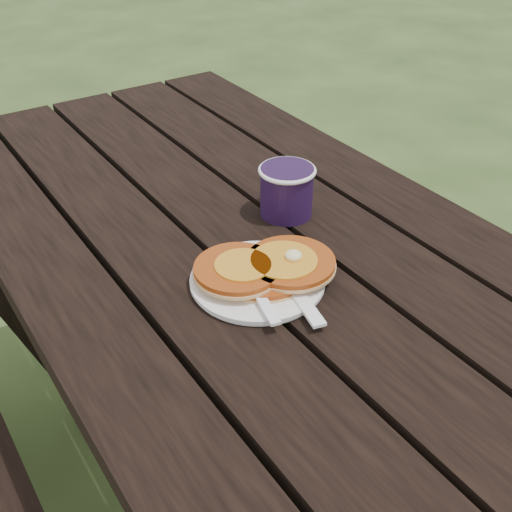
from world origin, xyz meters
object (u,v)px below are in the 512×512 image
picnic_table (289,443)px  pancake_stack (266,268)px  coffee_cup (287,188)px  plate (257,281)px

picnic_table → pancake_stack: (-0.04, 0.02, 0.41)m
picnic_table → pancake_stack: 0.41m
picnic_table → coffee_cup: coffee_cup is taller
pancake_stack → coffee_cup: coffee_cup is taller
picnic_table → plate: plate is taller
pancake_stack → plate: bearing=175.1°
plate → picnic_table: bearing=-18.0°
picnic_table → plate: bearing=162.0°
coffee_cup → picnic_table: bearing=-121.1°
picnic_table → plate: size_ratio=9.19×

